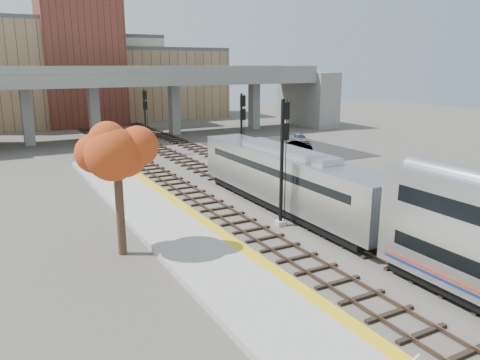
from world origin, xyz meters
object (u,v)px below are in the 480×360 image
signal_mast_far (145,122)px  car_c (300,139)px  signal_mast_mid (242,136)px  car_b (297,146)px  car_a (292,150)px  tree (116,147)px  locomotive (287,178)px  signal_mast_near (282,163)px

signal_mast_far → car_c: signal_mast_far is taller
signal_mast_mid → car_b: (11.46, 7.73, -3.08)m
car_a → car_c: bearing=27.4°
signal_mast_far → tree: size_ratio=0.92×
locomotive → signal_mast_mid: bearing=78.7°
signal_mast_far → locomotive: bearing=-85.1°
signal_mast_near → signal_mast_far: (0.00, 27.13, -0.46)m
car_b → signal_mast_far: bearing=123.6°
signal_mast_near → tree: bearing=178.5°
locomotive → tree: size_ratio=2.47×
tree → car_b: bearing=38.3°
locomotive → car_c: (17.10, 22.20, -1.70)m
signal_mast_far → car_a: 16.32m
car_a → car_c: car_a is taller
tree → signal_mast_near: bearing=-1.5°
locomotive → car_c: bearing=52.4°
car_b → car_c: bearing=18.3°
signal_mast_far → car_c: (19.20, -2.34, -2.94)m
car_a → car_b: size_ratio=1.12×
car_c → signal_mast_near: bearing=-110.7°
car_b → car_c: size_ratio=0.90×
car_a → signal_mast_mid: bearing=-168.6°
signal_mast_far → car_a: signal_mast_far is taller
locomotive → signal_mast_near: bearing=-129.1°
signal_mast_near → car_c: signal_mast_near is taller
car_b → car_c: (3.65, 4.50, -0.01)m
signal_mast_mid → signal_mast_far: size_ratio=1.03×
tree → car_a: 30.08m
locomotive → car_a: (11.47, 15.92, -1.60)m
signal_mast_mid → signal_mast_far: signal_mast_mid is taller
car_b → signal_mast_mid: bearing=-178.7°
locomotive → signal_mast_far: 24.66m
locomotive → car_b: size_ratio=5.65×
locomotive → car_b: locomotive is taller
locomotive → signal_mast_mid: size_ratio=2.61×
signal_mast_mid → car_b: size_ratio=2.17×
signal_mast_far → car_b: size_ratio=2.10×
signal_mast_mid → car_a: (9.47, 5.95, -2.99)m
signal_mast_mid → car_b: signal_mast_mid is taller
signal_mast_far → car_b: signal_mast_far is taller
signal_mast_near → signal_mast_far: size_ratio=1.10×
locomotive → signal_mast_mid: 10.27m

